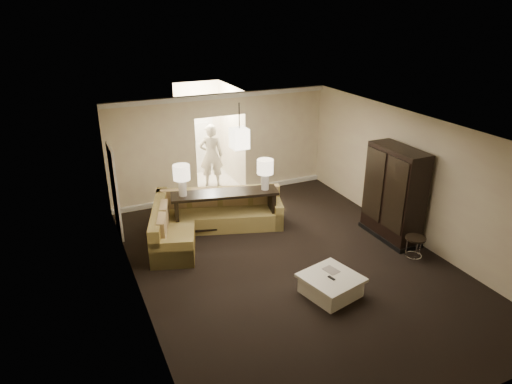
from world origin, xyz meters
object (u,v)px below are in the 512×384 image
sectional_sofa (205,220)px  drink_table (415,244)px  coffee_table (331,285)px  armoire (394,196)px  person (211,152)px  console_table (225,207)px

sectional_sofa → drink_table: (3.57, -2.88, 0.02)m
coffee_table → armoire: armoire is taller
sectional_sofa → person: person is taller
sectional_sofa → console_table: (0.50, -0.01, 0.21)m
coffee_table → console_table: 3.33m
sectional_sofa → coffee_table: sectional_sofa is taller
console_table → person: person is taller
drink_table → person: person is taller
sectional_sofa → person: bearing=85.6°
armoire → drink_table: (-0.19, -1.00, -0.64)m
sectional_sofa → coffee_table: bearing=-49.6°
sectional_sofa → console_table: bearing=17.2°
coffee_table → console_table: bearing=104.5°
console_table → drink_table: console_table is taller
console_table → armoire: 3.79m
sectional_sofa → drink_table: size_ratio=6.77×
sectional_sofa → person: 3.05m
drink_table → console_table: bearing=136.9°
console_table → armoire: (3.26, -1.87, 0.45)m
person → coffee_table: bearing=109.2°
person → armoire: bearing=136.9°
armoire → drink_table: bearing=-100.8°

